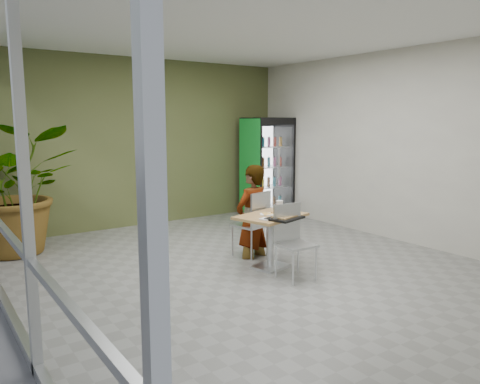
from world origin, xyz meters
The scene contains 13 objects.
ground centered at (0.00, 0.00, 0.00)m, with size 7.00×7.00×0.00m, color gray.
room_envelope centered at (0.00, 0.00, 1.60)m, with size 6.00×7.00×3.20m, color beige, non-canonical shape.
storefront_frame centered at (-3.00, 0.00, 1.60)m, with size 0.10×7.00×3.20m, color silver, non-canonical shape.
dining_table centered at (0.26, -0.08, 0.53)m, with size 1.07×0.87×0.75m.
chair_far centered at (0.41, 0.48, 0.58)m, with size 0.53×0.54×0.99m.
chair_near centered at (0.24, -0.53, 0.56)m, with size 0.45×0.46×0.96m.
seated_woman centered at (0.38, 0.53, 0.54)m, with size 0.62×0.40×1.68m, color black.
pizza_plate centered at (0.23, -0.04, 0.77)m, with size 0.26×0.21×0.03m.
soda_cup centered at (0.46, -0.02, 0.83)m, with size 0.10×0.10×0.17m.
napkin_stack centered at (0.01, -0.28, 0.76)m, with size 0.13×0.13×0.02m, color white.
cafeteria_tray centered at (0.24, -0.40, 0.76)m, with size 0.47×0.34×0.03m, color black.
beverage_fridge centered at (2.51, 2.88, 1.04)m, with size 0.96×0.74×2.09m.
potted_plant centered at (-2.44, 2.72, 0.99)m, with size 1.78×1.54×1.98m, color #2E6528.
Camera 1 is at (-3.66, -4.99, 2.03)m, focal length 35.00 mm.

